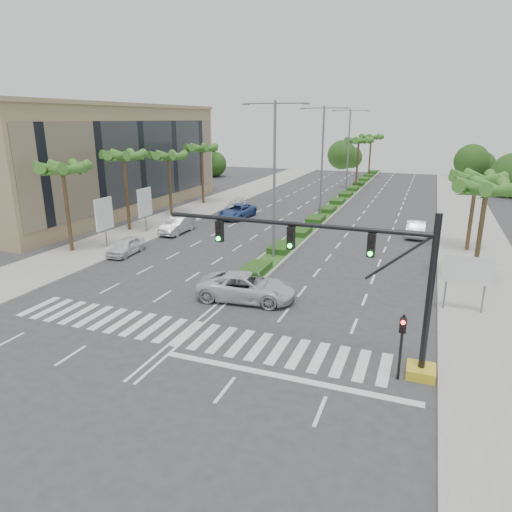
# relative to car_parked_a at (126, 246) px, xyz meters

# --- Properties ---
(ground) EXTENTS (160.00, 160.00, 0.00)m
(ground) POSITION_rel_car_parked_a_xyz_m (11.80, -11.01, -0.70)
(ground) COLOR #333335
(ground) RESTS_ON ground
(footpath_right) EXTENTS (6.00, 120.00, 0.15)m
(footpath_right) POSITION_rel_car_parked_a_xyz_m (27.00, 8.99, -0.62)
(footpath_right) COLOR gray
(footpath_right) RESTS_ON ground
(footpath_left) EXTENTS (6.00, 120.00, 0.15)m
(footpath_left) POSITION_rel_car_parked_a_xyz_m (-3.40, 8.99, -0.62)
(footpath_left) COLOR gray
(footpath_left) RESTS_ON ground
(median) EXTENTS (2.20, 75.00, 0.20)m
(median) POSITION_rel_car_parked_a_xyz_m (11.80, 33.99, -0.60)
(median) COLOR gray
(median) RESTS_ON ground
(median_grass) EXTENTS (1.80, 75.00, 0.04)m
(median_grass) POSITION_rel_car_parked_a_xyz_m (11.80, 33.99, -0.48)
(median_grass) COLOR #26521C
(median_grass) RESTS_ON median
(building) EXTENTS (12.00, 36.00, 12.00)m
(building) POSITION_rel_car_parked_a_xyz_m (-14.20, 14.99, 5.30)
(building) COLOR tan
(building) RESTS_ON ground
(signal_gantry) EXTENTS (12.60, 1.20, 7.20)m
(signal_gantry) POSITION_rel_car_parked_a_xyz_m (21.07, -11.01, 2.76)
(signal_gantry) COLOR gold
(signal_gantry) RESTS_ON ground
(pedestrian_signal) EXTENTS (0.28, 0.36, 3.00)m
(pedestrian_signal) POSITION_rel_car_parked_a_xyz_m (22.40, -11.69, 1.35)
(pedestrian_signal) COLOR black
(pedestrian_signal) RESTS_ON ground
(direction_sign) EXTENTS (2.70, 0.11, 3.40)m
(direction_sign) POSITION_rel_car_parked_a_xyz_m (25.30, -3.02, 1.75)
(direction_sign) COLOR slate
(direction_sign) RESTS_ON ground
(billboard_near) EXTENTS (0.18, 2.10, 4.35)m
(billboard_near) POSITION_rel_car_parked_a_xyz_m (-2.70, 0.99, 2.26)
(billboard_near) COLOR slate
(billboard_near) RESTS_ON ground
(billboard_far) EXTENTS (0.18, 2.10, 4.35)m
(billboard_far) POSITION_rel_car_parked_a_xyz_m (-2.70, 6.99, 2.26)
(billboard_far) COLOR slate
(billboard_far) RESTS_ON ground
(palm_left_near) EXTENTS (4.57, 4.68, 7.55)m
(palm_left_near) POSITION_rel_car_parked_a_xyz_m (-4.70, -1.01, 5.99)
(palm_left_near) COLOR brown
(palm_left_near) RESTS_ON ground
(palm_left_mid) EXTENTS (4.57, 4.68, 7.95)m
(palm_left_mid) POSITION_rel_car_parked_a_xyz_m (-4.70, 6.99, 6.38)
(palm_left_mid) COLOR brown
(palm_left_mid) RESTS_ON ground
(palm_left_far) EXTENTS (4.57, 4.68, 7.35)m
(palm_left_far) POSITION_rel_car_parked_a_xyz_m (-4.70, 14.99, 5.80)
(palm_left_far) COLOR brown
(palm_left_far) RESTS_ON ground
(palm_left_end) EXTENTS (4.57, 4.68, 7.75)m
(palm_left_end) POSITION_rel_car_parked_a_xyz_m (-4.70, 22.99, 6.18)
(palm_left_end) COLOR brown
(palm_left_end) RESTS_ON ground
(palm_right_near) EXTENTS (4.57, 4.68, 7.05)m
(palm_right_near) POSITION_rel_car_parked_a_xyz_m (26.30, 2.99, 5.51)
(palm_right_near) COLOR brown
(palm_right_near) RESTS_ON ground
(palm_right_far) EXTENTS (4.57, 4.68, 6.75)m
(palm_right_far) POSITION_rel_car_parked_a_xyz_m (26.30, 10.99, 5.22)
(palm_right_far) COLOR brown
(palm_right_far) RESTS_ON ground
(palm_median_a) EXTENTS (4.57, 4.68, 8.05)m
(palm_median_a) POSITION_rel_car_parked_a_xyz_m (11.80, 43.99, 6.47)
(palm_median_a) COLOR brown
(palm_median_a) RESTS_ON ground
(palm_median_b) EXTENTS (4.57, 4.68, 8.05)m
(palm_median_b) POSITION_rel_car_parked_a_xyz_m (11.80, 58.99, 6.47)
(palm_median_b) COLOR brown
(palm_median_b) RESTS_ON ground
(streetlight_near) EXTENTS (5.10, 0.25, 12.00)m
(streetlight_near) POSITION_rel_car_parked_a_xyz_m (11.80, 2.99, 6.11)
(streetlight_near) COLOR slate
(streetlight_near) RESTS_ON ground
(streetlight_mid) EXTENTS (5.10, 0.25, 12.00)m
(streetlight_mid) POSITION_rel_car_parked_a_xyz_m (11.80, 18.99, 6.11)
(streetlight_mid) COLOR slate
(streetlight_mid) RESTS_ON ground
(streetlight_far) EXTENTS (5.10, 0.25, 12.00)m
(streetlight_far) POSITION_rel_car_parked_a_xyz_m (11.80, 34.99, 6.11)
(streetlight_far) COLOR slate
(streetlight_far) RESTS_ON ground
(car_parked_a) EXTENTS (1.92, 4.20, 1.40)m
(car_parked_a) POSITION_rel_car_parked_a_xyz_m (0.00, 0.00, 0.00)
(car_parked_a) COLOR silver
(car_parked_a) RESTS_ON ground
(car_parked_b) EXTENTS (1.63, 4.67, 1.54)m
(car_parked_b) POSITION_rel_car_parked_a_xyz_m (0.24, 7.90, 0.07)
(car_parked_b) COLOR #BDBCC1
(car_parked_b) RESTS_ON ground
(car_parked_c) EXTENTS (3.00, 5.73, 1.54)m
(car_parked_c) POSITION_rel_car_parked_a_xyz_m (2.94, 16.44, 0.07)
(car_parked_c) COLOR #2E498D
(car_parked_c) RESTS_ON ground
(car_parked_d) EXTENTS (2.24, 4.60, 1.29)m
(car_parked_d) POSITION_rel_car_parked_a_xyz_m (0.96, 20.68, -0.05)
(car_parked_d) COLOR silver
(car_parked_d) RESTS_ON ground
(car_crossing) EXTENTS (6.26, 3.37, 1.67)m
(car_crossing) POSITION_rel_car_parked_a_xyz_m (12.96, -5.59, 0.14)
(car_crossing) COLOR silver
(car_crossing) RESTS_ON ground
(car_right) EXTENTS (1.72, 4.81, 1.58)m
(car_right) POSITION_rel_car_parked_a_xyz_m (22.05, 14.90, 0.09)
(car_right) COLOR silver
(car_right) RESTS_ON ground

